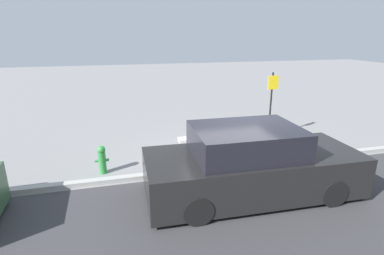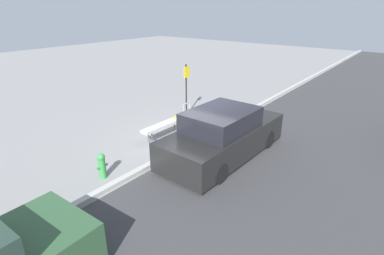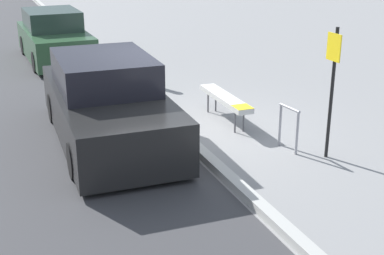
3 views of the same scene
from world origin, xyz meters
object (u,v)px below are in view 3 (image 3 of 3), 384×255
(bench, at_px, (225,99))
(sign_post, at_px, (332,81))
(bike_rack, at_px, (289,124))
(fire_hydrant, at_px, (153,71))
(parked_car_near, at_px, (107,104))
(parked_car_far, at_px, (54,38))

(bench, distance_m, sign_post, 2.69)
(bike_rack, bearing_deg, fire_hydrant, -169.16)
(bike_rack, distance_m, parked_car_near, 3.40)
(parked_car_near, bearing_deg, parked_car_far, -178.99)
(fire_hydrant, relative_size, parked_car_far, 0.18)
(bike_rack, xyz_separation_m, fire_hydrant, (-5.03, -0.96, -0.09))
(parked_car_near, xyz_separation_m, parked_car_far, (-7.38, 0.08, -0.02))
(parked_car_near, bearing_deg, sign_post, 57.32)
(bike_rack, xyz_separation_m, parked_car_near, (-1.75, -2.91, 0.21))
(sign_post, bearing_deg, parked_car_near, -124.32)
(sign_post, relative_size, fire_hydrant, 3.01)
(bike_rack, height_order, parked_car_far, parked_car_far)
(parked_car_near, relative_size, parked_car_far, 1.10)
(bench, relative_size, bike_rack, 2.42)
(parked_car_far, bearing_deg, parked_car_near, -2.23)
(sign_post, height_order, parked_car_far, sign_post)
(fire_hydrant, height_order, parked_car_far, parked_car_far)
(bench, height_order, bike_rack, bike_rack)
(parked_car_near, distance_m, parked_car_far, 7.38)
(bench, xyz_separation_m, parked_car_near, (0.10, -2.52, 0.21))
(parked_car_near, bearing_deg, bench, 93.96)
(sign_post, height_order, parked_car_near, sign_post)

